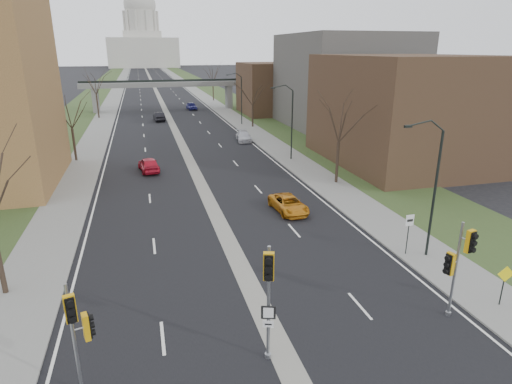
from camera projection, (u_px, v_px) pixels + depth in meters
name	position (u px, v px, depth m)	size (l,w,h in m)	color
ground	(280.00, 347.00, 19.04)	(700.00, 700.00, 0.00)	black
road_surface	(153.00, 85.00, 156.44)	(20.00, 600.00, 0.01)	black
median_strip	(153.00, 85.00, 156.44)	(1.20, 600.00, 0.02)	gray
sidewalk_right	(186.00, 84.00, 159.36)	(4.00, 600.00, 0.12)	gray
sidewalk_left	(119.00, 86.00, 153.49)	(4.00, 600.00, 0.12)	gray
grass_verge_right	(202.00, 84.00, 160.83)	(8.00, 600.00, 0.10)	#2C3D1C
grass_verge_left	(102.00, 86.00, 152.03)	(8.00, 600.00, 0.10)	#2C3D1C
commercial_block_near	(405.00, 110.00, 48.65)	(16.00, 20.00, 12.00)	#4A3622
commercial_block_mid	(344.00, 81.00, 71.13)	(18.00, 22.00, 15.00)	#54524D
commercial_block_far	(277.00, 88.00, 86.95)	(14.00, 14.00, 10.00)	#4A3622
pedestrian_bridge	(164.00, 87.00, 90.78)	(34.00, 3.00, 6.45)	slate
capitol	(143.00, 40.00, 306.25)	(48.00, 42.00, 55.75)	beige
streetlight_near	(429.00, 151.00, 25.01)	(2.61, 0.20, 8.70)	black
streetlight_mid	(286.00, 101.00, 48.83)	(2.61, 0.20, 8.70)	black
streetlight_far	(237.00, 84.00, 72.64)	(2.61, 0.20, 8.70)	black
tree_left_b	(69.00, 108.00, 48.69)	(6.75, 6.75, 8.81)	#382B21
tree_left_c	(95.00, 80.00, 79.57)	(7.65, 7.65, 9.99)	#382B21
tree_right_a	(340.00, 116.00, 40.26)	(7.20, 7.20, 9.40)	#382B21
tree_right_b	(253.00, 92.00, 70.75)	(6.30, 6.30, 8.22)	#382B21
tree_right_c	(213.00, 72.00, 107.00)	(7.65, 7.65, 9.99)	#382B21
signal_pole_left	(78.00, 325.00, 15.44)	(0.81, 1.04, 4.82)	gray
signal_pole_median	(269.00, 286.00, 16.98)	(0.72, 0.89, 5.29)	gray
signal_pole_right	(458.00, 258.00, 20.08)	(1.05, 0.84, 5.02)	gray
speed_limit_sign	(409.00, 227.00, 26.95)	(0.58, 0.06, 2.68)	black
warning_sign	(504.00, 280.00, 21.59)	(0.86, 0.20, 2.22)	black
car_left_near	(149.00, 164.00, 46.18)	(1.85, 4.61, 1.57)	#B51428
car_left_far	(159.00, 117.00, 78.82)	(1.66, 4.76, 1.57)	black
car_right_near	(289.00, 204.00, 34.77)	(2.14, 4.65, 1.29)	#C47614
car_right_mid	(244.00, 136.00, 61.48)	(1.94, 4.77, 1.38)	silver
car_right_far	(192.00, 106.00, 93.48)	(1.83, 4.55, 1.55)	navy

